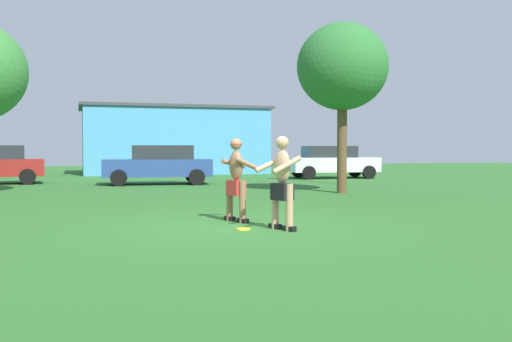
% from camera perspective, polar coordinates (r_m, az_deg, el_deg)
% --- Properties ---
extents(ground_plane, '(80.00, 80.00, 0.00)m').
position_cam_1_polar(ground_plane, '(10.58, -1.74, -5.56)').
color(ground_plane, '#2D6628').
extents(player_with_cap, '(0.72, 0.75, 1.65)m').
position_cam_1_polar(player_with_cap, '(11.19, -1.98, -0.52)').
color(player_with_cap, black).
rests_on(player_with_cap, ground_plane).
extents(player_in_black, '(0.73, 0.67, 1.66)m').
position_cam_1_polar(player_in_black, '(10.06, 2.60, -0.95)').
color(player_in_black, black).
rests_on(player_in_black, ground_plane).
extents(frisbee, '(0.27, 0.27, 0.03)m').
position_cam_1_polar(frisbee, '(10.16, -1.29, -5.82)').
color(frisbee, yellow).
rests_on(frisbee, ground_plane).
extents(car_white_mid_lot, '(4.45, 2.36, 1.58)m').
position_cam_1_polar(car_white_mid_lot, '(28.18, 7.58, 0.95)').
color(car_white_mid_lot, white).
rests_on(car_white_mid_lot, ground_plane).
extents(car_blue_far_end, '(4.46, 2.37, 1.58)m').
position_cam_1_polar(car_blue_far_end, '(23.47, -9.68, 0.69)').
color(car_blue_far_end, '#2D478C').
rests_on(car_blue_far_end, ground_plane).
extents(lamp_post, '(0.60, 0.24, 5.36)m').
position_cam_1_polar(lamp_post, '(23.63, 8.34, 6.76)').
color(lamp_post, black).
rests_on(lamp_post, ground_plane).
extents(outbuilding_behind_lot, '(10.77, 5.77, 3.90)m').
position_cam_1_polar(outbuilding_behind_lot, '(34.31, -8.22, 3.06)').
color(outbuilding_behind_lot, '#4C9ED1').
rests_on(outbuilding_behind_lot, ground_plane).
extents(tree_right_field, '(2.94, 2.94, 5.51)m').
position_cam_1_polar(tree_right_field, '(18.93, 8.62, 10.18)').
color(tree_right_field, brown).
rests_on(tree_right_field, ground_plane).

